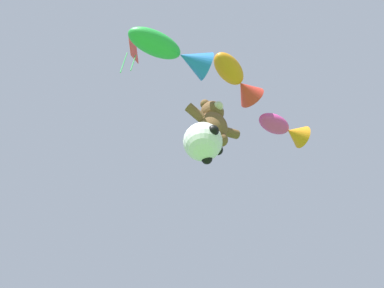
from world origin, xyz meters
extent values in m
ellipsoid|color=brown|center=(0.01, 3.28, 10.00)|extent=(0.87, 0.74, 1.06)
sphere|color=brown|center=(0.01, 3.28, 10.78)|extent=(0.73, 0.73, 0.73)
sphere|color=beige|center=(0.01, 2.97, 10.72)|extent=(0.30, 0.30, 0.30)
sphere|color=brown|center=(-0.25, 3.28, 11.06)|extent=(0.30, 0.30, 0.30)
cylinder|color=brown|center=(-0.62, 3.28, 10.18)|extent=(0.63, 0.28, 0.49)
sphere|color=brown|center=(-0.23, 3.28, 9.50)|extent=(0.39, 0.39, 0.39)
sphere|color=brown|center=(0.27, 3.28, 11.06)|extent=(0.30, 0.30, 0.30)
cylinder|color=brown|center=(0.64, 3.28, 10.18)|extent=(0.63, 0.28, 0.49)
sphere|color=brown|center=(0.25, 3.28, 9.50)|extent=(0.39, 0.39, 0.39)
sphere|color=white|center=(-0.48, 3.16, 8.69)|extent=(1.01, 1.01, 1.01)
sphere|color=black|center=(-0.01, 3.16, 8.69)|extent=(0.28, 0.28, 0.28)
sphere|color=black|center=(-0.58, 3.47, 9.02)|extent=(0.28, 0.28, 0.28)
sphere|color=black|center=(-0.48, 2.70, 8.61)|extent=(0.28, 0.28, 0.28)
sphere|color=black|center=(-0.26, 3.32, 8.31)|extent=(0.28, 0.28, 0.28)
ellipsoid|color=#E53F9E|center=(2.29, 2.84, 11.56)|extent=(1.20, 0.77, 0.56)
cone|color=orange|center=(3.17, 2.75, 11.56)|extent=(0.71, 0.88, 0.82)
sphere|color=black|center=(1.93, 2.88, 11.71)|extent=(0.14, 0.14, 0.14)
ellipsoid|color=orange|center=(0.03, 2.26, 12.13)|extent=(1.45, 1.09, 0.62)
cone|color=red|center=(0.98, 2.56, 12.13)|extent=(0.95, 1.09, 0.92)
sphere|color=black|center=(-0.37, 2.14, 12.30)|extent=(0.16, 0.16, 0.16)
ellipsoid|color=green|center=(-2.51, 2.51, 11.21)|extent=(1.67, 0.93, 0.61)
cone|color=blue|center=(-1.29, 2.34, 11.21)|extent=(0.99, 1.01, 0.90)
sphere|color=black|center=(-3.01, 2.58, 11.37)|extent=(0.16, 0.16, 0.16)
cube|color=red|center=(-2.73, 4.13, 14.00)|extent=(0.86, 0.81, 1.16)
cylinder|color=green|center=(-2.88, 4.17, 12.69)|extent=(0.03, 0.14, 1.88)
cylinder|color=green|center=(-2.58, 4.14, 12.98)|extent=(0.03, 0.04, 1.30)
camera|label=1|loc=(-3.70, -1.23, 0.86)|focal=35.00mm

